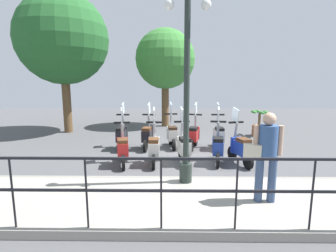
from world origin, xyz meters
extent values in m
plane|color=#4C4C4F|center=(0.00, 0.00, 0.00)|extent=(28.00, 28.00, 0.00)
cube|color=gray|center=(-3.20, 0.00, 0.07)|extent=(2.20, 20.00, 0.15)
cube|color=gray|center=(-2.15, 0.00, 0.07)|extent=(0.10, 20.00, 0.15)
cube|color=black|center=(-4.20, 0.00, 1.20)|extent=(0.04, 16.00, 0.04)
cube|color=black|center=(-4.20, 0.00, 0.73)|extent=(0.04, 16.00, 0.04)
cylinder|color=black|center=(-4.20, -1.60, 0.68)|extent=(0.03, 0.03, 1.05)
cylinder|color=black|center=(-4.20, -0.53, 0.68)|extent=(0.03, 0.03, 1.05)
cylinder|color=black|center=(-4.20, 0.53, 0.68)|extent=(0.03, 0.03, 1.05)
cylinder|color=black|center=(-4.20, 1.60, 0.68)|extent=(0.03, 0.03, 1.05)
cylinder|color=black|center=(-4.20, 2.67, 0.68)|extent=(0.03, 0.03, 1.05)
cylinder|color=#232D28|center=(-2.40, 0.09, 0.35)|extent=(0.26, 0.26, 0.40)
cylinder|color=#232D28|center=(-2.40, 0.09, 2.12)|extent=(0.12, 0.12, 3.93)
sphere|color=white|center=(-2.40, -0.26, 3.69)|extent=(0.20, 0.20, 0.20)
sphere|color=white|center=(-2.40, 0.44, 3.69)|extent=(0.20, 0.20, 0.20)
cylinder|color=#384C70|center=(-3.31, -1.38, 0.56)|extent=(0.14, 0.14, 0.82)
cylinder|color=#384C70|center=(-3.28, -1.16, 0.56)|extent=(0.14, 0.14, 0.82)
cylinder|color=#335184|center=(-3.30, -1.27, 1.25)|extent=(0.36, 0.36, 0.55)
sphere|color=tan|center=(-3.30, -1.27, 1.63)|extent=(0.22, 0.22, 0.22)
cylinder|color=tan|center=(-3.32, -1.47, 1.26)|extent=(0.09, 0.09, 0.52)
cylinder|color=tan|center=(-3.27, -1.07, 1.26)|extent=(0.09, 0.09, 0.52)
cube|color=beige|center=(-3.32, -1.00, 1.07)|extent=(0.17, 0.29, 0.24)
cylinder|color=brown|center=(3.75, 5.01, 1.29)|extent=(0.36, 0.36, 2.58)
sphere|color=#235B28|center=(3.75, 5.01, 4.02)|extent=(3.83, 3.83, 3.83)
cylinder|color=brown|center=(5.42, 0.71, 1.11)|extent=(0.36, 0.36, 2.23)
sphere|color=#387A33|center=(5.42, 0.71, 3.32)|extent=(2.91, 2.91, 2.91)
cylinder|color=#9E5B3D|center=(3.07, -3.24, 0.23)|extent=(0.56, 0.56, 0.45)
cylinder|color=brown|center=(3.07, -3.24, 0.70)|extent=(0.10, 0.10, 0.50)
ellipsoid|color=#2D6B2D|center=(3.32, -3.24, 1.00)|extent=(0.56, 0.16, 0.10)
ellipsoid|color=#2D6B2D|center=(2.82, -3.24, 1.00)|extent=(0.56, 0.16, 0.10)
ellipsoid|color=#2D6B2D|center=(3.07, -2.99, 1.00)|extent=(0.56, 0.16, 0.10)
ellipsoid|color=#2D6B2D|center=(3.07, -3.49, 1.00)|extent=(0.56, 0.16, 0.10)
ellipsoid|color=#2D6B2D|center=(3.25, -3.06, 1.00)|extent=(0.56, 0.16, 0.10)
ellipsoid|color=#2D6B2D|center=(2.89, -3.42, 1.00)|extent=(0.56, 0.16, 0.10)
cylinder|color=black|center=(-0.35, -1.36, 0.20)|extent=(0.41, 0.19, 0.40)
cylinder|color=black|center=(-1.15, -1.60, 0.20)|extent=(0.41, 0.19, 0.40)
cube|color=navy|center=(-0.83, -1.50, 0.48)|extent=(0.66, 0.44, 0.36)
cube|color=navy|center=(-0.55, -1.42, 0.50)|extent=(0.20, 0.32, 0.44)
cube|color=#4C2D19|center=(-0.90, -1.52, 0.71)|extent=(0.46, 0.36, 0.10)
cylinder|color=gray|center=(-0.50, -1.40, 0.85)|extent=(0.20, 0.12, 0.55)
cube|color=black|center=(-0.50, -1.40, 1.13)|extent=(0.18, 0.44, 0.05)
cube|color=silver|center=(-0.44, -1.39, 1.33)|extent=(0.38, 0.14, 0.42)
cylinder|color=black|center=(-0.24, -0.95, 0.20)|extent=(0.41, 0.14, 0.40)
cylinder|color=black|center=(-1.06, -0.83, 0.20)|extent=(0.41, 0.14, 0.40)
cube|color=navy|center=(-0.73, -0.88, 0.48)|extent=(0.64, 0.37, 0.36)
cube|color=navy|center=(-0.44, -0.92, 0.50)|extent=(0.16, 0.31, 0.44)
cube|color=black|center=(-0.80, -0.87, 0.71)|extent=(0.43, 0.32, 0.10)
cylinder|color=gray|center=(-0.38, -0.93, 0.85)|extent=(0.19, 0.10, 0.55)
cube|color=black|center=(-0.38, -0.93, 1.13)|extent=(0.13, 0.44, 0.05)
cube|color=silver|center=(-0.32, -0.94, 1.33)|extent=(0.39, 0.09, 0.42)
cylinder|color=black|center=(-0.25, 0.12, 0.20)|extent=(0.41, 0.14, 0.40)
cylinder|color=black|center=(-1.07, -0.01, 0.20)|extent=(0.41, 0.14, 0.40)
cube|color=beige|center=(-0.74, 0.04, 0.48)|extent=(0.64, 0.37, 0.36)
cube|color=beige|center=(-0.46, 0.09, 0.50)|extent=(0.17, 0.32, 0.44)
cube|color=black|center=(-0.81, 0.03, 0.71)|extent=(0.44, 0.32, 0.10)
cylinder|color=gray|center=(-0.40, 0.10, 0.85)|extent=(0.19, 0.10, 0.55)
cube|color=black|center=(-0.40, 0.10, 1.13)|extent=(0.13, 0.44, 0.05)
cube|color=silver|center=(-0.34, 0.11, 1.33)|extent=(0.39, 0.09, 0.42)
cylinder|color=black|center=(-0.38, 0.88, 0.20)|extent=(0.40, 0.09, 0.40)
cylinder|color=black|center=(-1.21, 0.85, 0.20)|extent=(0.40, 0.09, 0.40)
cube|color=beige|center=(-0.88, 0.86, 0.48)|extent=(0.61, 0.30, 0.36)
cube|color=beige|center=(-0.59, 0.87, 0.50)|extent=(0.13, 0.30, 0.44)
cube|color=#4C2D19|center=(-0.95, 0.86, 0.71)|extent=(0.41, 0.27, 0.10)
cylinder|color=gray|center=(-0.53, 0.87, 0.85)|extent=(0.18, 0.08, 0.55)
cube|color=black|center=(-0.53, 0.87, 1.13)|extent=(0.07, 0.44, 0.05)
cube|color=silver|center=(-0.47, 0.88, 1.33)|extent=(0.39, 0.04, 0.42)
cylinder|color=black|center=(-0.45, 1.79, 0.20)|extent=(0.41, 0.16, 0.40)
cylinder|color=black|center=(-1.27, 1.62, 0.20)|extent=(0.41, 0.16, 0.40)
cube|color=#B21E1E|center=(-0.94, 1.69, 0.48)|extent=(0.64, 0.39, 0.36)
cube|color=#B21E1E|center=(-0.66, 1.75, 0.50)|extent=(0.18, 0.32, 0.44)
cube|color=#4C2D19|center=(-1.01, 1.68, 0.71)|extent=(0.44, 0.33, 0.10)
cylinder|color=gray|center=(-0.60, 1.76, 0.85)|extent=(0.19, 0.11, 0.55)
cube|color=black|center=(-0.60, 1.76, 1.13)|extent=(0.15, 0.44, 0.05)
cube|color=silver|center=(-0.54, 1.77, 1.33)|extent=(0.39, 0.11, 0.42)
cylinder|color=black|center=(1.32, -1.19, 0.20)|extent=(0.40, 0.09, 0.40)
cylinder|color=black|center=(0.49, -1.18, 0.20)|extent=(0.40, 0.09, 0.40)
cube|color=#B7BCC6|center=(0.82, -1.18, 0.48)|extent=(0.60, 0.29, 0.36)
cube|color=#B7BCC6|center=(1.11, -1.19, 0.50)|extent=(0.12, 0.30, 0.44)
cube|color=black|center=(0.75, -1.18, 0.71)|extent=(0.40, 0.27, 0.10)
cylinder|color=gray|center=(1.17, -1.19, 0.85)|extent=(0.18, 0.07, 0.55)
cube|color=black|center=(1.17, -1.19, 1.13)|extent=(0.07, 0.44, 0.05)
cube|color=silver|center=(1.23, -1.19, 1.33)|extent=(0.39, 0.03, 0.42)
cylinder|color=black|center=(1.33, -0.47, 0.20)|extent=(0.41, 0.18, 0.40)
cylinder|color=black|center=(0.52, -0.26, 0.20)|extent=(0.41, 0.18, 0.40)
cube|color=#B21E1E|center=(0.84, -0.34, 0.48)|extent=(0.65, 0.42, 0.36)
cube|color=#B21E1E|center=(1.13, -0.41, 0.50)|extent=(0.19, 0.32, 0.44)
cube|color=black|center=(0.78, -0.32, 0.71)|extent=(0.45, 0.35, 0.10)
cylinder|color=gray|center=(1.18, -0.43, 0.85)|extent=(0.19, 0.11, 0.55)
cube|color=black|center=(1.18, -0.43, 1.13)|extent=(0.17, 0.44, 0.05)
cube|color=silver|center=(1.24, -0.44, 1.33)|extent=(0.38, 0.13, 0.42)
cylinder|color=black|center=(1.46, 0.44, 0.20)|extent=(0.41, 0.13, 0.40)
cylinder|color=black|center=(0.64, 0.32, 0.20)|extent=(0.41, 0.13, 0.40)
cube|color=beige|center=(0.97, 0.37, 0.48)|extent=(0.63, 0.36, 0.36)
cube|color=beige|center=(1.26, 0.41, 0.50)|extent=(0.16, 0.31, 0.44)
cube|color=black|center=(0.90, 0.36, 0.71)|extent=(0.43, 0.31, 0.10)
cylinder|color=gray|center=(1.31, 0.42, 0.85)|extent=(0.19, 0.09, 0.55)
cube|color=black|center=(1.31, 0.42, 1.13)|extent=(0.12, 0.44, 0.05)
cube|color=silver|center=(1.37, 0.42, 1.33)|extent=(0.39, 0.08, 0.42)
cylinder|color=black|center=(1.29, 1.15, 0.20)|extent=(0.41, 0.12, 0.40)
cylinder|color=black|center=(0.46, 1.23, 0.20)|extent=(0.41, 0.12, 0.40)
cube|color=black|center=(0.79, 1.20, 0.48)|extent=(0.62, 0.34, 0.36)
cube|color=black|center=(1.08, 1.17, 0.50)|extent=(0.15, 0.31, 0.44)
cube|color=#4C2D19|center=(0.72, 1.21, 0.71)|extent=(0.42, 0.30, 0.10)
cylinder|color=gray|center=(1.14, 1.17, 0.85)|extent=(0.19, 0.09, 0.55)
cube|color=black|center=(1.14, 1.17, 1.13)|extent=(0.10, 0.44, 0.05)
cube|color=silver|center=(1.20, 1.16, 1.33)|extent=(0.39, 0.07, 0.42)
cylinder|color=black|center=(1.27, 2.05, 0.20)|extent=(0.40, 0.08, 0.40)
cylinder|color=black|center=(0.44, 2.05, 0.20)|extent=(0.40, 0.08, 0.40)
cube|color=black|center=(0.77, 2.05, 0.48)|extent=(0.60, 0.28, 0.36)
cube|color=black|center=(1.06, 2.05, 0.50)|extent=(0.12, 0.30, 0.44)
cube|color=black|center=(0.70, 2.05, 0.71)|extent=(0.40, 0.26, 0.10)
cylinder|color=gray|center=(1.12, 2.05, 0.85)|extent=(0.18, 0.07, 0.55)
cube|color=black|center=(1.12, 2.05, 1.13)|extent=(0.06, 0.44, 0.05)
cube|color=silver|center=(1.18, 2.05, 1.33)|extent=(0.39, 0.03, 0.42)
camera|label=1|loc=(-7.70, 0.38, 2.27)|focal=28.00mm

